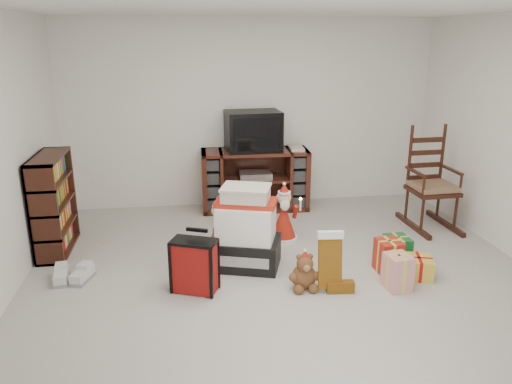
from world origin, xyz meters
TOP-DOWN VIEW (x-y plane):
  - room at (0.00, 0.00)m, footprint 5.01×5.01m
  - tv_stand at (0.02, 2.22)m, footprint 1.44×0.55m
  - bookshelf at (-2.32, 1.17)m, footprint 0.29×0.87m
  - rocking_chair at (2.06, 1.28)m, footprint 0.55×0.87m
  - gift_pile at (-0.33, 0.45)m, footprint 0.78×0.66m
  - red_suitcase at (-0.86, -0.01)m, footprint 0.44×0.34m
  - stocking at (0.36, -0.18)m, footprint 0.28×0.14m
  - teddy_bear at (0.14, -0.10)m, footprint 0.23×0.21m
  - santa_figurine at (0.19, 1.07)m, footprint 0.33×0.31m
  - mrs_claus_figurine at (-0.57, 0.91)m, footprint 0.29×0.27m
  - sneaker_pair at (-2.03, 0.37)m, footprint 0.39×0.33m
  - gift_cluster at (1.16, 0.06)m, footprint 0.56×0.86m
  - crt_television at (0.00, 2.23)m, footprint 0.73×0.55m

SIDE VIEW (x-z plane):
  - sneaker_pair at x=-2.03m, z-range 0.00..0.11m
  - gift_cluster at x=1.16m, z-range 0.00..0.26m
  - teddy_bear at x=0.14m, z-range -0.02..0.33m
  - mrs_claus_figurine at x=-0.57m, z-range -0.07..0.52m
  - red_suitcase at x=-0.86m, z-range -0.04..0.55m
  - santa_figurine at x=0.19m, z-range -0.08..0.60m
  - stocking at x=0.36m, z-range 0.00..0.59m
  - gift_pile at x=-0.33m, z-range -0.05..0.78m
  - tv_stand at x=0.02m, z-range 0.00..0.81m
  - rocking_chair at x=2.06m, z-range -0.20..1.08m
  - bookshelf at x=-2.32m, z-range -0.02..1.05m
  - crt_television at x=0.00m, z-range 0.81..1.33m
  - room at x=0.00m, z-range -0.01..2.51m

